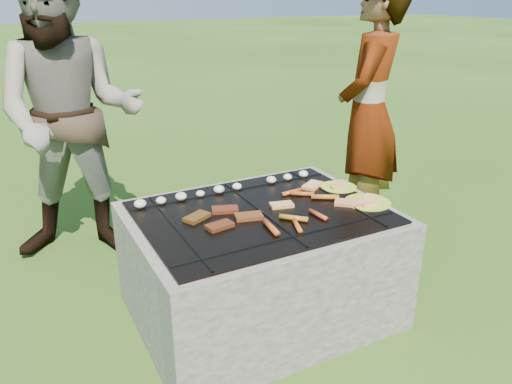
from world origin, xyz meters
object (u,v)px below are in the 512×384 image
plate_near (368,203)px  plate_far (339,187)px  cook (369,114)px  fire_pit (260,267)px  bystander (71,117)px

plate_near → plate_far: bearing=90.0°
plate_near → cook: 0.93m
cook → plate_far: bearing=-0.9°
plate_near → cook: (0.55, 0.69, 0.28)m
fire_pit → cook: 1.37m
fire_pit → plate_far: bearing=9.6°
plate_far → cook: bearing=38.4°
plate_far → bystander: bystander is taller
plate_near → cook: cook is taller
bystander → cook: bearing=1.1°
plate_near → cook: bearing=51.6°
plate_near → bystander: (-1.27, 1.33, 0.32)m
fire_pit → plate_far: plate_far is taller
plate_near → bystander: size_ratio=0.17×
cook → plate_near: bearing=12.3°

